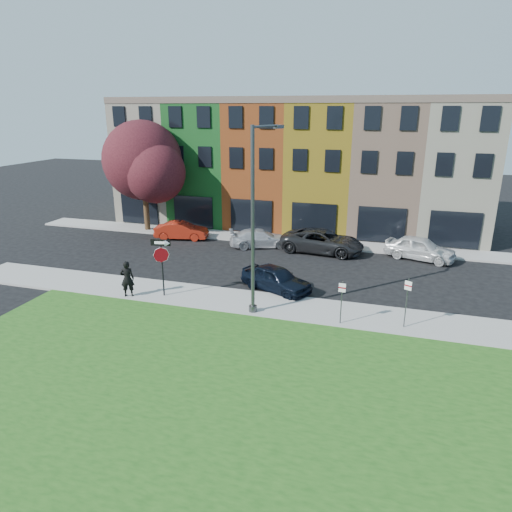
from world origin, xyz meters
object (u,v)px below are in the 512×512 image
(stop_sign, at_px, (161,256))
(man, at_px, (127,279))
(street_lamp, at_px, (255,222))
(sedan_near, at_px, (276,279))

(stop_sign, bearing_deg, man, -171.05)
(street_lamp, bearing_deg, stop_sign, -165.32)
(sedan_near, bearing_deg, street_lamp, -161.23)
(man, relative_size, street_lamp, 0.22)
(stop_sign, height_order, sedan_near, stop_sign)
(sedan_near, relative_size, street_lamp, 0.51)
(stop_sign, relative_size, sedan_near, 0.69)
(stop_sign, xyz_separation_m, street_lamp, (5.21, -0.37, 2.24))
(stop_sign, distance_m, street_lamp, 5.69)
(man, bearing_deg, sedan_near, -178.07)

